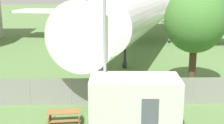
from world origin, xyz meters
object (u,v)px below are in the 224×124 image
picnic_bench_near_cabin (64,116)px  portable_cabin (135,102)px  airplane (149,9)px  tree_near_hangar (195,20)px

picnic_bench_near_cabin → portable_cabin: bearing=-3.9°
airplane → tree_near_hangar: bearing=20.3°
airplane → portable_cabin: 24.55m
airplane → tree_near_hangar: size_ratio=6.28×
portable_cabin → picnic_bench_near_cabin: (-3.71, 0.25, -0.86)m
picnic_bench_near_cabin → tree_near_hangar: size_ratio=0.26×
portable_cabin → tree_near_hangar: size_ratio=0.64×
airplane → tree_near_hangar: (0.83, -17.28, 0.50)m
picnic_bench_near_cabin → tree_near_hangar: 11.63m
airplane → picnic_bench_near_cabin: size_ratio=24.55×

